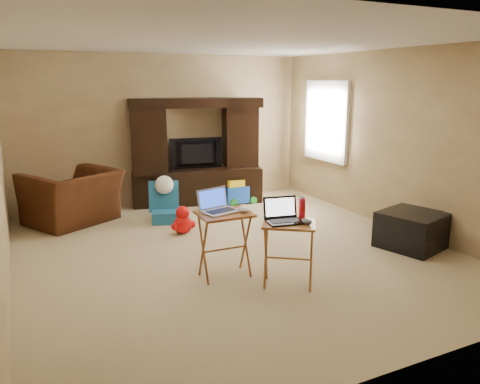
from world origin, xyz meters
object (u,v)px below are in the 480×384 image
television (197,154)px  ottoman (412,230)px  child_rocker (167,202)px  mouse_left (244,210)px  plush_toy (183,220)px  recliner (73,197)px  laptop_right (285,211)px  water_bottle (302,208)px  push_toy (239,190)px  mouse_right (307,221)px  entertainment_center (197,151)px  tray_table_left (225,245)px  tray_table_right (288,254)px  laptop_left (221,201)px

television → ottoman: (1.65, -3.27, -0.63)m
child_rocker → mouse_left: 2.36m
child_rocker → plush_toy: (0.02, -0.65, -0.10)m
recliner → laptop_right: laptop_right is taller
water_bottle → push_toy: bearing=75.6°
plush_toy → mouse_right: (0.55, -2.21, 0.51)m
ottoman → push_toy: bearing=108.7°
entertainment_center → water_bottle: bearing=-78.7°
entertainment_center → mouse_right: (-0.24, -3.71, -0.19)m
entertainment_center → recliner: entertainment_center is taller
tray_table_left → mouse_left: bearing=-18.9°
recliner → tray_table_right: (1.71, -3.28, -0.05)m
tray_table_right → mouse_left: bearing=159.8°
push_toy → ottoman: ottoman is taller
tray_table_left → laptop_left: 0.48m
entertainment_center → laptop_right: entertainment_center is taller
tray_table_right → mouse_left: size_ratio=4.69×
recliner → mouse_right: 3.88m
child_rocker → laptop_left: (-0.09, -2.21, 0.53)m
recliner → laptop_right: size_ratio=3.38×
ottoman → laptop_left: size_ratio=1.89×
mouse_left → television: bearing=78.0°
laptop_right → recliner: bearing=126.8°
child_rocker → mouse_right: size_ratio=4.35×
child_rocker → recliner: bearing=175.3°
television → recliner: size_ratio=0.76×
ottoman → water_bottle: water_bottle is taller
television → tray_table_left: size_ratio=1.28×
recliner → plush_toy: (1.30, -1.20, -0.19)m
entertainment_center → laptop_left: size_ratio=5.87×
television → child_rocker: television is taller
entertainment_center → mouse_right: entertainment_center is taller
plush_toy → tray_table_right: 2.13m
tray_table_left → laptop_right: (0.45, -0.48, 0.44)m
laptop_left → laptop_right: laptop_left is taller
tray_table_right → recliner: bearing=152.3°
laptop_right → push_toy: bearing=81.6°
tray_table_right → mouse_right: (0.13, -0.12, 0.37)m
water_bottle → mouse_right: bearing=-109.3°
mouse_right → water_bottle: (0.07, 0.20, 0.08)m
push_toy → mouse_left: bearing=-116.0°
recliner → child_rocker: recliner is taller
tray_table_left → water_bottle: size_ratio=3.41×
push_toy → mouse_left: 3.17m
entertainment_center → plush_toy: (-0.79, -1.51, -0.70)m
plush_toy → mouse_right: bearing=-76.0°
tray_table_left → water_bottle: 0.91m
recliner → tray_table_right: 3.70m
push_toy → tray_table_left: 3.15m
mouse_right → tray_table_left: bearing=135.1°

